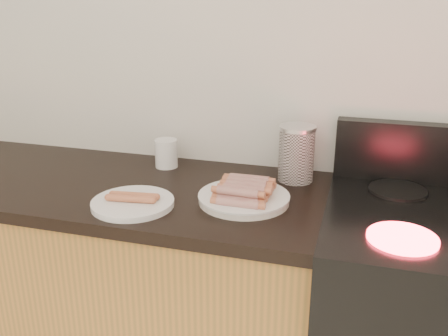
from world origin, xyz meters
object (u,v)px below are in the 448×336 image
(side_plate, at_px, (133,203))
(mug, at_px, (166,153))
(canister, at_px, (296,153))
(main_plate, at_px, (244,199))

(side_plate, distance_m, mug, 0.37)
(canister, relative_size, mug, 1.85)
(main_plate, relative_size, canister, 1.46)
(mug, bearing_deg, main_plate, -33.83)
(canister, distance_m, mug, 0.48)
(side_plate, distance_m, canister, 0.57)
(main_plate, distance_m, mug, 0.43)
(canister, height_order, mug, canister)
(main_plate, xyz_separation_m, mug, (-0.35, 0.24, 0.04))
(main_plate, distance_m, canister, 0.28)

